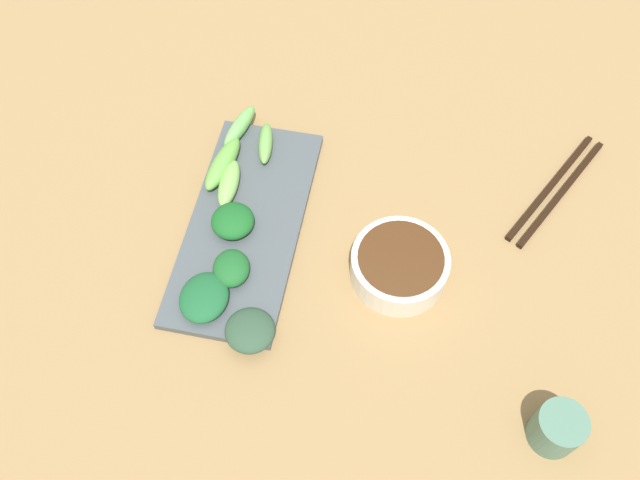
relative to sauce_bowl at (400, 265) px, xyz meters
The scene contains 13 objects.
tabletop 0.12m from the sauce_bowl, 16.02° to the right, with size 2.10×2.10×0.02m, color olive.
sauce_bowl is the anchor object (origin of this frame).
serving_plate 0.22m from the sauce_bowl, ahead, with size 0.15×0.34×0.01m, color #454D52.
broccoli_leafy_0 0.23m from the sauce_bowl, ahead, with size 0.06×0.06×0.03m, color #175821.
broccoli_stalk_1 0.29m from the sauce_bowl, 22.88° to the right, with size 0.03×0.10×0.03m, color #61A142.
broccoli_leafy_2 0.22m from the sauce_bowl, 12.48° to the left, with size 0.05×0.06×0.02m, color #1B5825.
broccoli_stalk_3 0.32m from the sauce_bowl, 35.07° to the right, with size 0.02×0.09×0.02m, color #69B259.
broccoli_stalk_4 0.27m from the sauce_bowl, 36.69° to the right, with size 0.02×0.07×0.02m, color #67A04C.
broccoli_leafy_5 0.26m from the sauce_bowl, 21.68° to the left, with size 0.06×0.07×0.02m, color #19552D.
broccoli_stalk_6 0.27m from the sauce_bowl, 18.22° to the right, with size 0.03×0.08×0.02m, color #79B255.
broccoli_leafy_7 0.21m from the sauce_bowl, 36.84° to the left, with size 0.06×0.06×0.02m, color #2B4733.
chopsticks 0.27m from the sauce_bowl, 139.09° to the right, with size 0.13×0.21×0.01m.
tea_cup 0.27m from the sauce_bowl, 139.14° to the left, with size 0.06×0.06×0.06m, color #4D7561.
Camera 1 is at (-0.09, 0.46, 0.82)m, focal length 37.94 mm.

